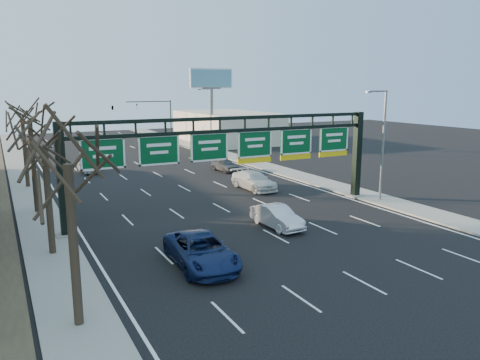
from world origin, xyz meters
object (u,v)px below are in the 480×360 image
sign_gantry (235,152)px  car_silver_sedan (277,217)px  car_blue_suv (201,251)px  car_white_wagon (254,180)px

sign_gantry → car_silver_sedan: size_ratio=5.49×
car_blue_suv → car_silver_sedan: car_blue_suv is taller
car_blue_suv → car_white_wagon: car_blue_suv is taller
car_blue_suv → car_white_wagon: 19.05m
car_blue_suv → car_silver_sedan: size_ratio=1.33×
car_blue_suv → car_white_wagon: bearing=55.9°
car_silver_sedan → car_blue_suv: bearing=-153.6°
car_blue_suv → car_white_wagon: (11.63, 15.09, -0.03)m
sign_gantry → car_silver_sedan: bearing=-78.2°
car_silver_sedan → car_white_wagon: 12.01m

